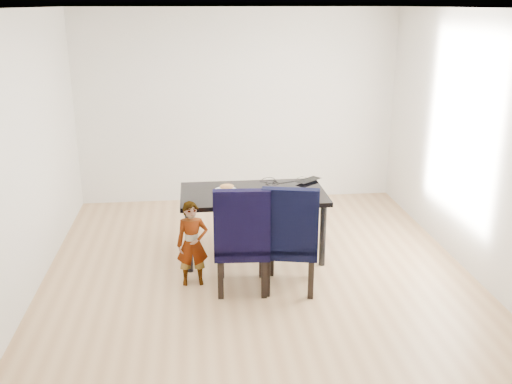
{
  "coord_description": "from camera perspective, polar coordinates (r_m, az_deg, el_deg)",
  "views": [
    {
      "loc": [
        -0.63,
        -5.46,
        2.74
      ],
      "look_at": [
        0.0,
        0.2,
        0.85
      ],
      "focal_mm": 40.0,
      "sensor_mm": 36.0,
      "label": 1
    }
  ],
  "objects": [
    {
      "name": "laptop",
      "position": [
        6.74,
        4.97,
        1.22
      ],
      "size": [
        0.39,
        0.37,
        0.03
      ],
      "primitive_type": "imported",
      "rotation": [
        0.0,
        0.0,
        3.82
      ],
      "color": "black",
      "rests_on": "dining_table"
    },
    {
      "name": "wall_front",
      "position": [
        3.33,
        5.19,
        -6.41
      ],
      "size": [
        4.5,
        0.01,
        2.7
      ],
      "primitive_type": "cube",
      "color": "white",
      "rests_on": "ground"
    },
    {
      "name": "ceiling",
      "position": [
        5.5,
        0.24,
        17.98
      ],
      "size": [
        4.5,
        5.0,
        0.01
      ],
      "primitive_type": "cube",
      "color": "white",
      "rests_on": "wall_back"
    },
    {
      "name": "dining_table",
      "position": [
        6.45,
        -0.3,
        -3.18
      ],
      "size": [
        1.6,
        0.9,
        0.75
      ],
      "primitive_type": "cube",
      "color": "black",
      "rests_on": "floor"
    },
    {
      "name": "floor",
      "position": [
        6.15,
        0.21,
        -8.18
      ],
      "size": [
        4.5,
        5.0,
        0.01
      ],
      "primitive_type": "cube",
      "color": "tan",
      "rests_on": "ground"
    },
    {
      "name": "chair_right",
      "position": [
        5.66,
        3.51,
        -4.35
      ],
      "size": [
        0.65,
        0.66,
        1.12
      ],
      "primitive_type": "cube",
      "rotation": [
        0.0,
        0.0,
        -0.22
      ],
      "color": "black",
      "rests_on": "floor"
    },
    {
      "name": "child",
      "position": [
        5.79,
        -6.38,
        -5.17
      ],
      "size": [
        0.33,
        0.23,
        0.88
      ],
      "primitive_type": "imported",
      "rotation": [
        0.0,
        0.0,
        0.04
      ],
      "color": "#DF4712",
      "rests_on": "floor"
    },
    {
      "name": "wall_right",
      "position": [
        6.33,
        21.01,
        4.44
      ],
      "size": [
        0.01,
        5.0,
        2.7
      ],
      "primitive_type": "cube",
      "color": "silver",
      "rests_on": "ground"
    },
    {
      "name": "sandwich",
      "position": [
        6.36,
        -2.94,
        0.54
      ],
      "size": [
        0.17,
        0.1,
        0.06
      ],
      "primitive_type": "ellipsoid",
      "rotation": [
        0.0,
        0.0,
        0.17
      ],
      "color": "#B0773E",
      "rests_on": "plate"
    },
    {
      "name": "plate",
      "position": [
        6.36,
        -3.05,
        0.17
      ],
      "size": [
        0.27,
        0.27,
        0.01
      ],
      "primitive_type": "cylinder",
      "rotation": [
        0.0,
        0.0,
        0.07
      ],
      "color": "silver",
      "rests_on": "dining_table"
    },
    {
      "name": "chair_left",
      "position": [
        5.64,
        -1.44,
        -4.46
      ],
      "size": [
        0.57,
        0.59,
        1.11
      ],
      "primitive_type": "cube",
      "rotation": [
        0.0,
        0.0,
        -0.07
      ],
      "color": "black",
      "rests_on": "floor"
    },
    {
      "name": "wall_left",
      "position": [
        5.87,
        -22.26,
        3.26
      ],
      "size": [
        0.01,
        5.0,
        2.7
      ],
      "primitive_type": "cube",
      "color": "silver",
      "rests_on": "ground"
    },
    {
      "name": "cable_tangle",
      "position": [
        6.62,
        1.6,
        0.88
      ],
      "size": [
        0.2,
        0.2,
        0.01
      ],
      "primitive_type": "torus",
      "rotation": [
        0.0,
        0.0,
        0.44
      ],
      "color": "black",
      "rests_on": "dining_table"
    },
    {
      "name": "wall_back",
      "position": [
        8.11,
        -1.82,
        8.47
      ],
      "size": [
        4.5,
        0.01,
        2.7
      ],
      "primitive_type": "cube",
      "color": "white",
      "rests_on": "ground"
    }
  ]
}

